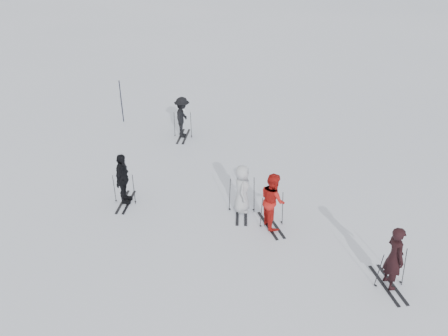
% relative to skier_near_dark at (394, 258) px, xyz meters
% --- Properties ---
extents(ground, '(120.00, 120.00, 0.00)m').
position_rel_skier_near_dark_xyz_m(ground, '(-3.11, 4.68, -0.92)').
color(ground, silver).
rests_on(ground, ground).
extents(skier_near_dark, '(0.48, 0.70, 1.84)m').
position_rel_skier_near_dark_xyz_m(skier_near_dark, '(0.00, 0.00, 0.00)').
color(skier_near_dark, black).
rests_on(skier_near_dark, ground).
extents(skier_red, '(0.75, 0.94, 1.86)m').
position_rel_skier_near_dark_xyz_m(skier_red, '(-2.13, 3.34, 0.01)').
color(skier_red, '#B51914').
rests_on(skier_red, ground).
extents(skier_grey, '(0.75, 0.94, 1.68)m').
position_rel_skier_near_dark_xyz_m(skier_grey, '(-2.83, 4.37, -0.08)').
color(skier_grey, '#B7BCC2').
rests_on(skier_grey, ground).
extents(skier_uphill_left, '(0.77, 1.16, 1.83)m').
position_rel_skier_near_dark_xyz_m(skier_uphill_left, '(-6.62, 5.86, -0.01)').
color(skier_uphill_left, black).
rests_on(skier_uphill_left, ground).
extents(skier_uphill_far, '(1.07, 1.38, 1.87)m').
position_rel_skier_near_dark_xyz_m(skier_uphill_far, '(-3.75, 10.91, 0.02)').
color(skier_uphill_far, black).
rests_on(skier_uphill_far, ground).
extents(skis_near_dark, '(1.66, 0.95, 1.18)m').
position_rel_skier_near_dark_xyz_m(skis_near_dark, '(0.00, 0.00, -0.33)').
color(skis_near_dark, black).
rests_on(skis_near_dark, ground).
extents(skis_red, '(1.67, 0.95, 1.19)m').
position_rel_skier_near_dark_xyz_m(skis_red, '(-2.13, 3.34, -0.33)').
color(skis_red, black).
rests_on(skis_red, ground).
extents(skis_grey, '(2.01, 1.43, 1.32)m').
position_rel_skier_near_dark_xyz_m(skis_grey, '(-2.83, 4.37, -0.26)').
color(skis_grey, black).
rests_on(skis_grey, ground).
extents(skis_uphill_left, '(1.74, 1.29, 1.13)m').
position_rel_skier_near_dark_xyz_m(skis_uphill_left, '(-6.62, 5.86, -0.35)').
color(skis_uphill_left, black).
rests_on(skis_uphill_left, ground).
extents(skis_uphill_far, '(1.93, 1.45, 1.25)m').
position_rel_skier_near_dark_xyz_m(skis_uphill_far, '(-3.75, 10.91, -0.29)').
color(skis_uphill_far, black).
rests_on(skis_uphill_far, ground).
extents(piste_marker, '(0.06, 0.06, 2.10)m').
position_rel_skier_near_dark_xyz_m(piste_marker, '(-6.35, 13.47, 0.13)').
color(piste_marker, black).
rests_on(piste_marker, ground).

